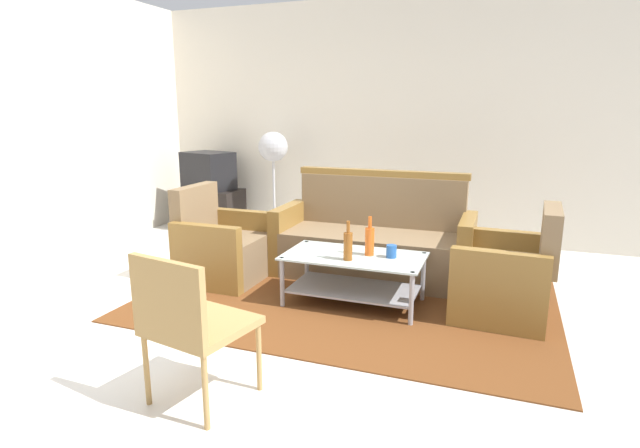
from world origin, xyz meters
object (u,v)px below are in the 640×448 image
at_px(tv_stand, 210,209).
at_px(wicker_chair, 189,318).
at_px(bottle_brown, 348,245).
at_px(coffee_table, 354,272).
at_px(television, 208,171).
at_px(pedestal_fan, 273,153).
at_px(armchair_right, 506,280).
at_px(armchair_left, 222,249).
at_px(cup, 391,251).
at_px(bottle_orange, 370,241).
at_px(couch, 374,243).

relative_size(tv_stand, wicker_chair, 0.95).
bearing_deg(bottle_brown, coffee_table, 86.32).
height_order(television, pedestal_fan, pedestal_fan).
xyz_separation_m(tv_stand, pedestal_fan, (0.90, 0.05, 0.75)).
relative_size(armchair_right, pedestal_fan, 0.67).
relative_size(coffee_table, television, 1.56).
xyz_separation_m(armchair_left, tv_stand, (-1.21, 1.70, -0.03)).
relative_size(armchair_right, coffee_table, 0.77).
relative_size(armchair_right, wicker_chair, 1.01).
distance_m(cup, tv_stand, 3.34).
distance_m(bottle_orange, tv_stand, 3.20).
relative_size(coffee_table, cup, 11.00).
bearing_deg(couch, tv_stand, -24.42).
bearing_deg(armchair_left, wicker_chair, 26.70).
bearing_deg(bottle_brown, cup, 31.26).
bearing_deg(wicker_chair, bottle_brown, 86.76).
relative_size(couch, coffee_table, 1.64).
distance_m(couch, tv_stand, 2.72).
relative_size(bottle_brown, tv_stand, 0.38).
bearing_deg(pedestal_fan, coffee_table, -49.97).
distance_m(bottle_brown, television, 3.21).
bearing_deg(wicker_chair, armchair_right, 61.02).
distance_m(armchair_right, bottle_orange, 1.06).
height_order(cup, wicker_chair, wicker_chair).
bearing_deg(wicker_chair, television, 131.81).
distance_m(armchair_right, wicker_chair, 2.40).
height_order(armchair_left, cup, armchair_left).
height_order(coffee_table, bottle_orange, bottle_orange).
xyz_separation_m(couch, armchair_left, (-1.27, -0.58, -0.03)).
bearing_deg(tv_stand, bottle_brown, -38.71).
bearing_deg(tv_stand, pedestal_fan, 3.18).
bearing_deg(television, couch, 172.81).
height_order(tv_stand, pedestal_fan, pedestal_fan).
bearing_deg(bottle_brown, couch, 91.53).
xyz_separation_m(armchair_left, bottle_orange, (1.41, -0.12, 0.24)).
relative_size(armchair_left, wicker_chair, 1.01).
height_order(armchair_right, cup, armchair_right).
xyz_separation_m(coffee_table, bottle_orange, (0.11, 0.04, 0.26)).
height_order(armchair_right, bottle_orange, armchair_right).
bearing_deg(armchair_right, cup, 101.66).
height_order(bottle_orange, tv_stand, bottle_orange).
height_order(armchair_right, bottle_brown, armchair_right).
bearing_deg(pedestal_fan, television, -176.98).
height_order(coffee_table, pedestal_fan, pedestal_fan).
bearing_deg(wicker_chair, armchair_left, 127.34).
height_order(bottle_orange, bottle_brown, bottle_orange).
height_order(bottle_orange, cup, bottle_orange).
xyz_separation_m(armchair_right, cup, (-0.85, -0.13, 0.17)).
bearing_deg(bottle_orange, couch, 101.61).
xyz_separation_m(bottle_brown, tv_stand, (-2.50, 2.00, -0.27)).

